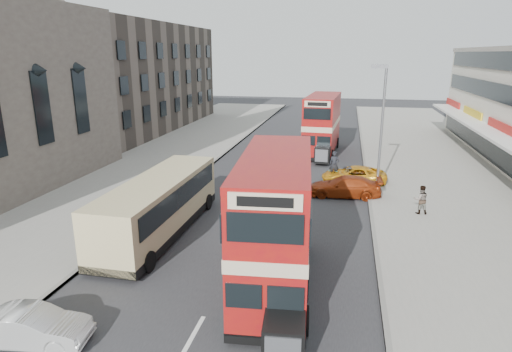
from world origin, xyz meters
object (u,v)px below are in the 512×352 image
Objects in this scene: car_left_front at (32,327)px; car_right_b at (354,175)px; street_lamp at (381,120)px; bus_main at (275,223)px; car_right_a at (345,186)px; pedestrian_near at (421,199)px; cyclist at (334,172)px; bus_second at (322,124)px; coach at (159,204)px.

car_left_front is 0.81× the size of car_right_b.
bus_main is (-4.48, -12.45, -2.14)m from street_lamp.
car_right_a is at bearing -156.93° from street_lamp.
car_right_b is at bearing -107.26° from bus_main.
street_lamp reaches higher than pedestrian_near.
pedestrian_near is at bearing -42.66° from cyclist.
car_right_a is (2.23, -12.09, -2.00)m from bus_second.
bus_main is at bearing 45.68° from pedestrian_near.
bus_second is 2.61× the size of car_left_front.
cyclist is at bearing 141.09° from street_lamp.
street_lamp is 12.19m from bus_second.
bus_second is at bearing 105.05° from cyclist.
bus_main is at bearing -14.59° from car_right_a.
bus_second is 16.09m from pedestrian_near.
bus_second is 0.93× the size of coach.
coach is at bearing -51.36° from car_right_a.
street_lamp is 14.29m from coach.
car_right_b is 1.98× the size of cyclist.
pedestrian_near reaches higher than car_right_a.
bus_main is 2.04× the size of car_right_a.
car_right_b is (0.57, 2.93, -0.04)m from car_right_a.
bus_second reaches higher than bus_main.
cyclist reaches higher than car_right_b.
bus_main is at bearing 92.53° from bus_second.
car_left_front is 2.16× the size of pedestrian_near.
pedestrian_near is (2.20, -3.42, -3.81)m from street_lamp.
cyclist is at bearing 53.40° from coach.
street_lamp is 21.17m from car_left_front.
bus_second is (0.32, 23.71, 0.01)m from bus_main.
car_left_front is 0.79× the size of car_right_a.
car_right_b is 1.38m from cyclist.
pedestrian_near is 7.48m from cyclist.
coach is (-6.45, 3.84, -1.08)m from bus_main.
coach is 13.60m from cyclist.
cyclist is (-1.37, 0.09, 0.14)m from car_right_b.
coach is at bearing -141.76° from street_lamp.
bus_main is 15.03m from car_right_b.
bus_main is 14.88m from cyclist.
pedestrian_near is 0.74× the size of cyclist.
car_right_b is at bearing 110.31° from bus_second.
street_lamp reaches higher than car_right_b.
car_right_b is at bearing 2.19° from cyclist.
pedestrian_near reaches higher than car_right_b.
cyclist is (8.54, 19.63, 0.17)m from car_left_front.
cyclist is (-0.79, 3.03, 0.10)m from car_right_a.
cyclist is (1.43, -9.06, -1.90)m from bus_second.
cyclist is at bearing -167.53° from car_right_a.
car_right_b is at bearing 48.83° from coach.
street_lamp is 0.88× the size of bus_second.
car_right_a is 2.73× the size of pedestrian_near.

